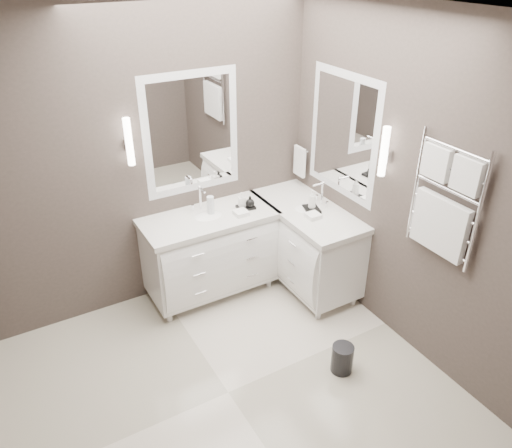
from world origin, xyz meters
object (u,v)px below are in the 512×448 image
vanity_right (306,241)px  waste_bin (342,358)px  vanity_back (210,250)px  towel_ladder (444,206)px

vanity_right → waste_bin: (-0.43, -1.15, -0.36)m
vanity_back → towel_ladder: size_ratio=1.38×
vanity_back → towel_ladder: bearing=-55.9°
vanity_right → towel_ladder: 1.60m
waste_bin → towel_ladder: bearing=-13.2°
vanity_back → waste_bin: 1.58m
towel_ladder → vanity_right: bearing=99.8°
vanity_right → waste_bin: bearing=-110.3°
towel_ladder → waste_bin: size_ratio=3.67×
vanity_back → towel_ladder: 2.16m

